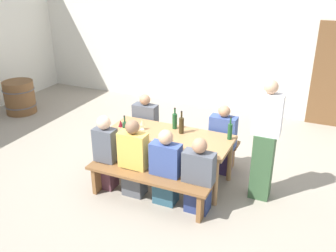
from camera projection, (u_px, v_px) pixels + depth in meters
name	position (u px, v px, depth m)	size (l,w,h in m)	color
ground_plane	(168.00, 179.00, 5.86)	(24.00, 24.00, 0.00)	gray
back_wall	(233.00, 38.00, 8.10)	(14.00, 0.20, 3.20)	silver
wooden_door	(336.00, 76.00, 7.39)	(0.90, 0.06, 2.10)	brown
tasting_table	(168.00, 140.00, 5.59)	(1.90, 0.83, 0.75)	#9E7247
bench_near	(147.00, 182.00, 5.12)	(1.80, 0.30, 0.45)	brown
bench_far	(185.00, 140.00, 6.32)	(1.80, 0.30, 0.45)	brown
wine_bottle_0	(230.00, 131.00, 5.39)	(0.07, 0.07, 0.35)	#194723
wine_bottle_1	(175.00, 121.00, 5.74)	(0.07, 0.07, 0.34)	#194723
wine_bottle_2	(125.00, 129.00, 5.44)	(0.07, 0.07, 0.35)	#234C2D
wine_bottle_3	(181.00, 125.00, 5.58)	(0.08, 0.08, 0.35)	#332814
wine_glass_0	(121.00, 124.00, 5.62)	(0.07, 0.07, 0.19)	silver
wine_glass_1	(142.00, 123.00, 5.71)	(0.07, 0.07, 0.16)	silver
wine_glass_2	(165.00, 134.00, 5.30)	(0.07, 0.07, 0.18)	silver
seated_guest_near_0	(106.00, 154.00, 5.44)	(0.32, 0.24, 1.15)	#4F2B34
seated_guest_near_1	(134.00, 160.00, 5.27)	(0.41, 0.24, 1.16)	#4C4E54
seated_guest_near_2	(166.00, 169.00, 5.10)	(0.42, 0.24, 1.10)	#294F62
seated_guest_near_3	(198.00, 178.00, 4.93)	(0.42, 0.24, 1.08)	navy
seated_guest_far_0	(146.00, 128.00, 6.38)	(0.41, 0.24, 1.12)	#37444C
seated_guest_far_1	(222.00, 142.00, 5.87)	(0.41, 0.24, 1.13)	#3E2F60
standing_host	(265.00, 143.00, 5.10)	(0.37, 0.24, 1.74)	#365635
wine_barrel	(20.00, 97.00, 8.32)	(0.69, 0.69, 0.73)	brown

